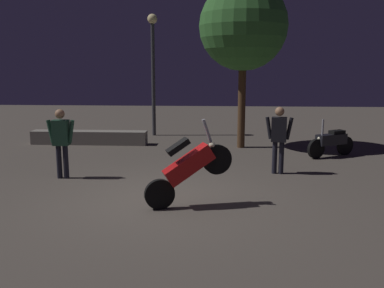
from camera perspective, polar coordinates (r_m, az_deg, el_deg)
The scene contains 8 objects.
ground_plane at distance 8.32m, azimuth -4.08°, elevation -7.53°, with size 40.00×40.00×0.00m, color #4C443D.
motorcycle_red_foreground at distance 7.70m, azimuth -0.49°, elevation -3.22°, with size 1.60×0.65×1.63m.
motorcycle_black_parked_left at distance 12.72m, azimuth 18.43°, elevation 0.29°, with size 1.50×0.90×1.11m.
person_rider_beside at distance 10.09m, azimuth -17.39°, elevation 0.83°, with size 0.66×0.24×1.62m.
person_bystander_far at distance 10.27m, azimuth 11.74°, elevation 1.30°, with size 0.67×0.29×1.63m.
streetlamp_near at distance 15.83m, azimuth -5.34°, elevation 11.54°, with size 0.36×0.36×4.46m.
tree_left_bg at distance 13.46m, azimuth 7.00°, elevation 15.58°, with size 2.74×2.74×5.17m.
planter_wall_low at distance 14.50m, azimuth -13.80°, elevation 0.86°, with size 3.87×0.50×0.45m.
Camera 1 is at (1.07, -7.84, 2.56)m, focal length 39.18 mm.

